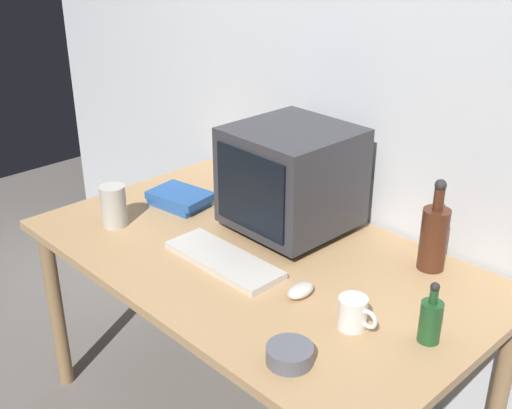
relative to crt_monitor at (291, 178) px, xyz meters
name	(u,v)px	position (x,y,z in m)	size (l,w,h in m)	color
back_wall	(363,71)	(0.05, 0.29, 0.33)	(4.00, 0.08, 2.50)	silver
desk	(256,275)	(0.05, -0.21, -0.27)	(1.55, 0.90, 0.73)	tan
crt_monitor	(291,178)	(0.00, 0.00, 0.00)	(0.39, 0.39, 0.37)	#333338
keyboard	(224,260)	(0.02, -0.33, -0.18)	(0.42, 0.15, 0.02)	beige
computer_mouse	(300,290)	(0.32, -0.29, -0.17)	(0.06, 0.10, 0.04)	beige
bottle_tall	(434,236)	(0.49, 0.12, -0.08)	(0.09, 0.09, 0.30)	#472314
bottle_short	(431,320)	(0.69, -0.21, -0.13)	(0.06, 0.06, 0.18)	#1E4C23
book_stack	(180,198)	(-0.43, -0.16, -0.16)	(0.25, 0.19, 0.05)	#28569E
mug	(353,313)	(0.52, -0.30, -0.15)	(0.12, 0.08, 0.09)	white
cd_spindle	(290,354)	(0.50, -0.53, -0.17)	(0.12, 0.12, 0.04)	#595B66
metal_canister	(114,206)	(-0.45, -0.43, -0.12)	(0.09, 0.09, 0.15)	#B7B2A8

